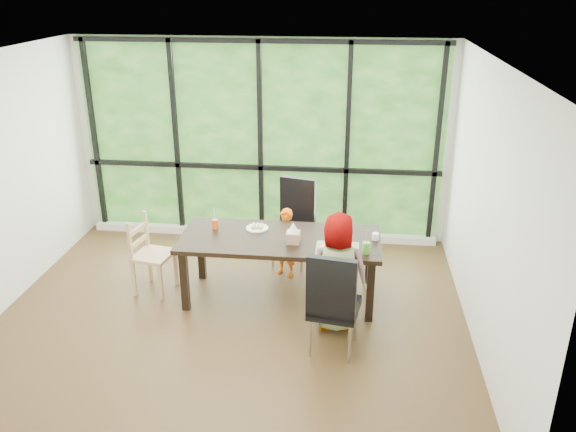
% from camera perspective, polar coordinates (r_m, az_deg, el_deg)
% --- Properties ---
extents(ground, '(5.00, 5.00, 0.00)m').
position_cam_1_polar(ground, '(6.35, -5.63, -9.98)').
color(ground, black).
rests_on(ground, ground).
extents(back_wall, '(5.00, 0.00, 5.00)m').
position_cam_1_polar(back_wall, '(7.85, -2.66, 7.32)').
color(back_wall, silver).
rests_on(back_wall, ground).
extents(foliage_backdrop, '(4.80, 0.02, 2.65)m').
position_cam_1_polar(foliage_backdrop, '(7.83, -2.68, 7.28)').
color(foliage_backdrop, '#174513').
rests_on(foliage_backdrop, back_wall).
extents(window_mullions, '(4.80, 0.06, 2.65)m').
position_cam_1_polar(window_mullions, '(7.79, -2.72, 7.21)').
color(window_mullions, black).
rests_on(window_mullions, back_wall).
extents(window_sill, '(4.80, 0.12, 0.10)m').
position_cam_1_polar(window_sill, '(8.20, -2.60, -1.67)').
color(window_sill, silver).
rests_on(window_sill, ground).
extents(dining_table, '(2.26, 1.10, 0.75)m').
position_cam_1_polar(dining_table, '(6.53, -0.78, -5.11)').
color(dining_table, black).
rests_on(dining_table, ground).
extents(chair_window_leather, '(0.56, 0.56, 1.08)m').
position_cam_1_polar(chair_window_leather, '(7.25, 0.44, -0.76)').
color(chair_window_leather, black).
rests_on(chair_window_leather, ground).
extents(chair_interior_leather, '(0.53, 0.53, 1.08)m').
position_cam_1_polar(chair_interior_leather, '(5.61, 4.58, -8.24)').
color(chair_interior_leather, black).
rests_on(chair_interior_leather, ground).
extents(chair_end_beech, '(0.47, 0.49, 0.90)m').
position_cam_1_polar(chair_end_beech, '(6.82, -13.04, -3.76)').
color(chair_end_beech, tan).
rests_on(chair_end_beech, ground).
extents(child_toddler, '(0.37, 0.32, 0.86)m').
position_cam_1_polar(child_toddler, '(7.00, -0.21, -2.61)').
color(child_toddler, '#F85D08').
rests_on(child_toddler, ground).
extents(child_older, '(0.64, 0.43, 1.26)m').
position_cam_1_polar(child_older, '(5.91, 4.84, -5.54)').
color(child_older, gray).
rests_on(child_older, ground).
extents(placemat, '(0.45, 0.33, 0.01)m').
position_cam_1_polar(placemat, '(6.14, 4.86, -3.16)').
color(placemat, tan).
rests_on(placemat, dining_table).
extents(plate_far, '(0.25, 0.25, 0.02)m').
position_cam_1_polar(plate_far, '(6.59, -3.04, -1.20)').
color(plate_far, white).
rests_on(plate_far, dining_table).
extents(plate_near, '(0.25, 0.25, 0.02)m').
position_cam_1_polar(plate_near, '(6.12, 4.34, -3.17)').
color(plate_near, white).
rests_on(plate_near, dining_table).
extents(orange_cup, '(0.07, 0.07, 0.11)m').
position_cam_1_polar(orange_cup, '(6.62, -7.16, -0.80)').
color(orange_cup, '#EA5B13').
rests_on(orange_cup, dining_table).
extents(green_cup, '(0.08, 0.08, 0.12)m').
position_cam_1_polar(green_cup, '(6.04, 7.65, -3.10)').
color(green_cup, '#58BD37').
rests_on(green_cup, dining_table).
extents(white_mug, '(0.08, 0.08, 0.08)m').
position_cam_1_polar(white_mug, '(6.37, 8.56, -1.99)').
color(white_mug, white).
rests_on(white_mug, dining_table).
extents(tissue_box, '(0.14, 0.14, 0.12)m').
position_cam_1_polar(tissue_box, '(6.22, 0.51, -2.10)').
color(tissue_box, tan).
rests_on(tissue_box, dining_table).
extents(crepe_rolls_far, '(0.15, 0.12, 0.04)m').
position_cam_1_polar(crepe_rolls_far, '(6.58, -3.04, -0.99)').
color(crepe_rolls_far, tan).
rests_on(crepe_rolls_far, plate_far).
extents(crepe_rolls_near, '(0.10, 0.12, 0.04)m').
position_cam_1_polar(crepe_rolls_near, '(6.11, 4.35, -2.95)').
color(crepe_rolls_near, tan).
rests_on(crepe_rolls_near, plate_near).
extents(straw_white, '(0.01, 0.04, 0.20)m').
position_cam_1_polar(straw_white, '(6.58, -7.20, -0.04)').
color(straw_white, white).
rests_on(straw_white, orange_cup).
extents(straw_pink, '(0.01, 0.04, 0.20)m').
position_cam_1_polar(straw_pink, '(6.00, 7.70, -2.23)').
color(straw_pink, pink).
rests_on(straw_pink, green_cup).
extents(tissue, '(0.12, 0.12, 0.11)m').
position_cam_1_polar(tissue, '(6.17, 0.51, -1.11)').
color(tissue, white).
rests_on(tissue, tissue_box).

